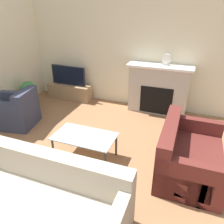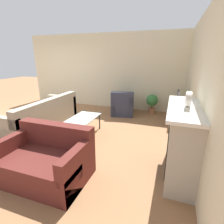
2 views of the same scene
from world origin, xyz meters
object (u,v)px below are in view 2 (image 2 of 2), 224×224
object	(u,v)px
armchair_by_window	(123,106)
coffee_table	(83,120)
couch_sectional	(40,117)
potted_plant	(152,102)
mantel_clock	(188,100)
tv	(178,101)
couch_loveseat	(46,161)

from	to	relation	value
armchair_by_window	coffee_table	xyz separation A→B (m)	(1.93, -0.49, 0.10)
couch_sectional	potted_plant	bearing A→B (deg)	129.13
mantel_clock	armchair_by_window	bearing A→B (deg)	-148.27
tv	couch_loveseat	size ratio (longest dim) A/B	0.72
couch_loveseat	armchair_by_window	xyz separation A→B (m)	(-3.57, 0.25, 0.01)
tv	mantel_clock	xyz separation A→B (m)	(2.53, 0.05, 0.62)
armchair_by_window	mantel_clock	xyz separation A→B (m)	(2.86, 1.77, 0.99)
couch_sectional	mantel_clock	world-z (taller)	mantel_clock
tv	potted_plant	xyz separation A→B (m)	(-0.71, -0.79, -0.25)
couch_loveseat	mantel_clock	world-z (taller)	mantel_clock
armchair_by_window	coffee_table	bearing A→B (deg)	65.00
couch_sectional	mantel_clock	xyz separation A→B (m)	(0.99, 3.61, 1.01)
couch_loveseat	armchair_by_window	distance (m)	3.58
tv	couch_sectional	bearing A→B (deg)	-66.63
couch_sectional	couch_loveseat	world-z (taller)	same
tv	couch_loveseat	bearing A→B (deg)	-31.27
potted_plant	mantel_clock	distance (m)	3.47
couch_sectional	couch_loveseat	size ratio (longest dim) A/B	1.75
tv	armchair_by_window	size ratio (longest dim) A/B	0.99
couch_sectional	coffee_table	size ratio (longest dim) A/B	2.31
armchair_by_window	coffee_table	size ratio (longest dim) A/B	0.97
tv	coffee_table	bearing A→B (deg)	-54.05
mantel_clock	couch_loveseat	bearing A→B (deg)	-70.63
coffee_table	potted_plant	world-z (taller)	potted_plant
tv	potted_plant	world-z (taller)	tv
coffee_table	couch_sectional	bearing A→B (deg)	-92.54
tv	potted_plant	size ratio (longest dim) A/B	1.48
armchair_by_window	couch_loveseat	bearing A→B (deg)	75.15
tv	mantel_clock	world-z (taller)	mantel_clock
couch_sectional	mantel_clock	bearing A→B (deg)	74.62
coffee_table	mantel_clock	distance (m)	2.60
couch_sectional	coffee_table	distance (m)	1.36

